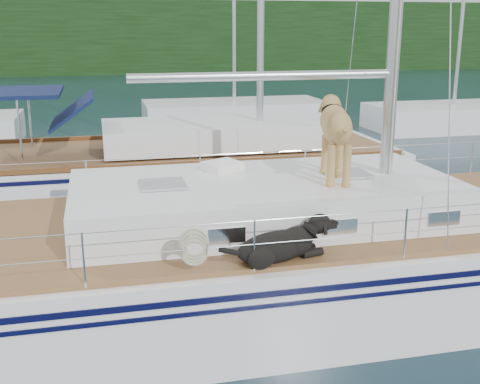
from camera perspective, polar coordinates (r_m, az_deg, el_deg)
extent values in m
plane|color=black|center=(8.69, -2.96, -10.77)|extent=(120.00, 120.00, 0.00)
cube|color=black|center=(52.71, -12.20, 14.15)|extent=(90.00, 3.00, 6.00)
cube|color=#595147|center=(54.00, -12.09, 11.62)|extent=(92.00, 1.00, 1.20)
cube|color=white|center=(8.48, -3.00, -7.74)|extent=(12.00, 3.80, 1.40)
cube|color=brown|center=(8.22, -3.07, -3.06)|extent=(11.52, 3.50, 0.06)
cube|color=white|center=(8.30, 2.33, -0.66)|extent=(5.20, 2.50, 0.55)
cylinder|color=silver|center=(8.01, 2.46, 10.94)|extent=(3.60, 0.12, 0.12)
cylinder|color=silver|center=(6.41, -0.34, -2.87)|extent=(10.56, 0.01, 0.01)
cylinder|color=silver|center=(9.74, -4.97, 3.42)|extent=(10.56, 0.01, 0.01)
cube|color=blue|center=(9.18, -5.95, -0.80)|extent=(0.62, 0.46, 0.04)
cube|color=white|center=(8.74, -1.64, 2.45)|extent=(0.63, 0.59, 0.13)
torus|color=beige|center=(6.42, -4.39, -4.78)|extent=(0.43, 0.19, 0.42)
cube|color=white|center=(13.96, -7.72, 1.23)|extent=(11.00, 3.50, 1.30)
cube|color=brown|center=(13.81, -7.81, 3.85)|extent=(10.56, 3.29, 0.06)
cube|color=white|center=(13.91, -2.92, 5.52)|extent=(4.80, 2.30, 0.55)
cube|color=#101944|center=(13.69, -21.64, 8.75)|extent=(2.40, 2.30, 0.08)
cube|color=white|center=(24.52, -0.54, 7.34)|extent=(7.20, 3.00, 1.10)
cube|color=white|center=(24.86, 19.50, 6.58)|extent=(6.40, 3.00, 1.10)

